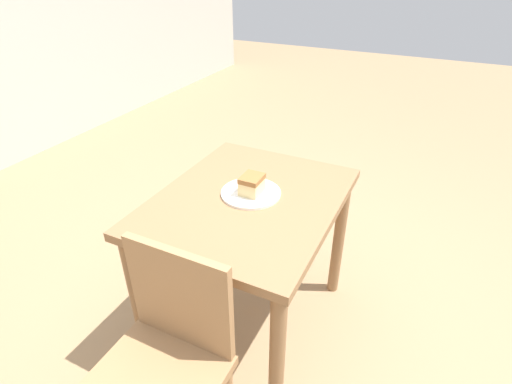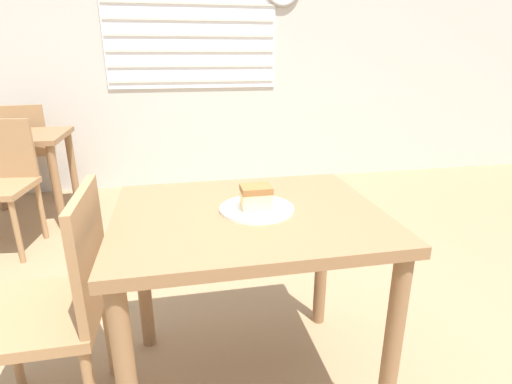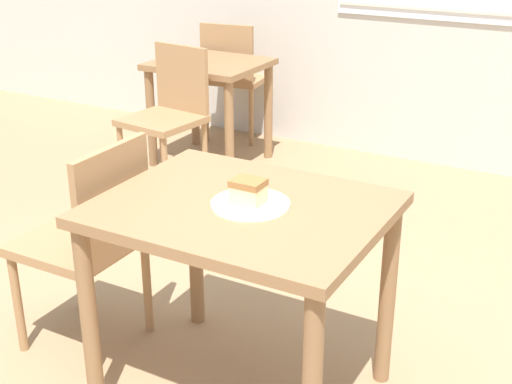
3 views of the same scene
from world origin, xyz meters
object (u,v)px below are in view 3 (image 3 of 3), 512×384
dining_table_near (242,237)px  cake_slice (248,191)px  dining_table_far (210,82)px  chair_far_corner (169,112)px  chair_far_opposite (234,75)px  plate (250,204)px  chair_near_window (91,237)px

dining_table_near → cake_slice: 0.18m
dining_table_far → cake_slice: 2.58m
dining_table_near → chair_far_corner: size_ratio=1.07×
dining_table_far → cake_slice: bearing=-54.6°
chair_far_opposite → cake_slice: bearing=113.9°
dining_table_near → plate: bearing=2.3°
chair_far_corner → plate: bearing=-39.8°
cake_slice → dining_table_near: bearing=167.8°
chair_near_window → chair_far_corner: bearing=-154.6°
dining_table_near → plate: 0.13m
chair_near_window → cake_slice: size_ratio=8.37×
chair_far_corner → dining_table_near: bearing=-40.5°
dining_table_far → chair_near_window: chair_near_window is taller
dining_table_far → chair_far_corner: bearing=-86.7°
plate → dining_table_near: bearing=-177.7°
dining_table_near → chair_far_corner: (-1.43, 1.57, -0.15)m
plate → chair_far_opposite: bearing=121.7°
dining_table_near → chair_far_opposite: chair_far_opposite is taller
chair_far_corner → plate: 2.16m
chair_far_corner → chair_far_opposite: same height
chair_far_corner → chair_far_opposite: 1.05m
dining_table_far → chair_far_corner: 0.53m
plate → dining_table_far: bearing=125.5°
dining_table_near → chair_far_corner: chair_far_corner is taller
plate → chair_far_corner: bearing=133.0°
chair_far_opposite → plate: (1.61, -2.61, 0.28)m
dining_table_near → chair_far_corner: 2.12m
plate → chair_near_window: bearing=-178.7°
dining_table_far → chair_far_opposite: chair_far_opposite is taller
dining_table_near → cake_slice: size_ratio=8.92×
dining_table_near → chair_near_window: size_ratio=1.07×
chair_far_corner → chair_far_opposite: size_ratio=1.00×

